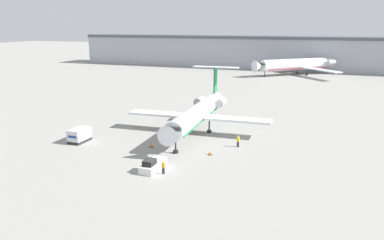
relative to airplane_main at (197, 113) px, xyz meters
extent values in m
plane|color=gray|center=(0.82, -18.26, -3.53)|extent=(600.00, 600.00, 0.00)
cube|color=#9EA3AD|center=(0.82, 101.74, 2.62)|extent=(180.00, 16.00, 12.30)
cube|color=#4C515B|center=(0.82, 101.74, 9.37)|extent=(180.00, 16.80, 1.20)
cylinder|color=silver|center=(0.05, -0.91, -0.03)|extent=(4.16, 22.23, 2.89)
cone|color=silver|center=(0.75, -13.10, -0.03)|extent=(3.02, 2.48, 2.89)
cube|color=black|center=(0.70, -12.18, 0.47)|extent=(2.49, 0.84, 0.44)
cone|color=silver|center=(-0.67, 11.71, -0.03)|extent=(2.78, 3.33, 2.60)
cube|color=#19723F|center=(0.05, -0.91, -0.97)|extent=(3.74, 20.01, 0.20)
cube|color=silver|center=(6.94, 0.59, -0.68)|extent=(11.18, 3.51, 0.36)
cube|color=silver|center=(-6.96, -0.21, -0.68)|extent=(11.18, 3.51, 0.36)
cylinder|color=#ADADB7|center=(1.64, 8.48, 0.33)|extent=(1.69, 3.07, 1.52)
cylinder|color=#ADADB7|center=(-2.61, 8.23, 0.33)|extent=(1.69, 3.07, 1.52)
cube|color=#19723F|center=(-0.71, 12.34, 3.93)|extent=(0.37, 2.21, 5.03)
cube|color=silver|center=(-0.71, 12.34, 6.44)|extent=(9.13, 2.32, 0.20)
cylinder|color=black|center=(0.63, -10.95, -2.50)|extent=(0.24, 0.24, 2.05)
cylinder|color=black|center=(0.63, -10.95, -3.33)|extent=(0.80, 0.80, 0.40)
cylinder|color=black|center=(-1.92, 0.68, -2.50)|extent=(0.24, 0.24, 2.05)
cylinder|color=black|center=(-1.92, 0.68, -3.33)|extent=(0.80, 0.80, 0.40)
cylinder|color=black|center=(1.83, 0.90, -2.50)|extent=(0.24, 0.24, 2.05)
cylinder|color=black|center=(1.83, 0.90, -3.33)|extent=(0.80, 0.80, 0.40)
cube|color=silver|center=(0.40, -17.67, -3.05)|extent=(1.81, 4.77, 0.95)
cube|color=black|center=(0.40, -18.72, -2.23)|extent=(1.26, 1.72, 0.70)
cube|color=black|center=(0.40, -15.38, -3.20)|extent=(1.62, 0.30, 0.57)
cube|color=#232326|center=(-15.76, -11.40, -3.30)|extent=(2.16, 3.55, 0.45)
cube|color=silver|center=(-15.76, -11.40, -2.22)|extent=(2.16, 3.55, 1.72)
cube|color=navy|center=(-15.76, -13.19, -2.22)|extent=(1.51, 0.04, 0.36)
cube|color=#232838|center=(2.25, -18.61, -3.13)|extent=(0.32, 0.20, 0.79)
cube|color=orange|center=(2.25, -18.61, -2.42)|extent=(0.40, 0.24, 0.63)
sphere|color=tan|center=(2.25, -18.61, -1.99)|extent=(0.23, 0.23, 0.23)
cube|color=#232838|center=(8.38, -4.99, -3.10)|extent=(0.32, 0.20, 0.86)
cube|color=yellow|center=(8.38, -4.99, -2.32)|extent=(0.40, 0.24, 0.68)
sphere|color=tan|center=(8.38, -4.99, -1.85)|extent=(0.25, 0.25, 0.25)
cube|color=black|center=(-3.89, -9.80, -3.51)|extent=(0.64, 0.64, 0.04)
cone|color=orange|center=(-3.89, -9.80, -3.12)|extent=(0.46, 0.46, 0.74)
cube|color=black|center=(5.53, -9.88, -3.51)|extent=(0.59, 0.59, 0.04)
cone|color=orange|center=(5.53, -9.88, -3.20)|extent=(0.42, 0.42, 0.57)
cylinder|color=silver|center=(8.50, 84.55, 0.37)|extent=(24.96, 23.80, 4.13)
cone|color=silver|center=(-3.77, 73.03, 0.37)|extent=(5.24, 5.28, 4.13)
cube|color=black|center=(-2.80, 73.93, 1.09)|extent=(2.92, 3.04, 0.44)
cone|color=silver|center=(21.23, 96.51, 0.37)|extent=(5.86, 5.82, 3.72)
cube|color=maroon|center=(8.50, 84.55, -0.98)|extent=(22.47, 21.42, 0.20)
cube|color=silver|center=(16.86, 77.87, -0.56)|extent=(14.01, 14.62, 0.36)
cube|color=silver|center=(2.36, 93.32, -0.56)|extent=(14.01, 14.62, 0.36)
cylinder|color=#ADADB7|center=(19.83, 91.12, 0.88)|extent=(3.56, 3.51, 2.00)
cylinder|color=#ADADB7|center=(15.77, 95.45, 0.88)|extent=(3.56, 3.51, 2.00)
cube|color=maroon|center=(21.89, 97.13, 4.93)|extent=(1.77, 1.68, 5.00)
cube|color=silver|center=(21.89, 97.13, 7.43)|extent=(7.47, 7.79, 0.20)
cylinder|color=black|center=(-1.83, 74.84, -2.61)|extent=(0.24, 0.24, 1.83)
cylinder|color=black|center=(-1.83, 74.84, -3.33)|extent=(0.80, 0.80, 0.40)
cylinder|color=black|center=(8.21, 87.96, -2.61)|extent=(0.24, 0.24, 1.83)
cylinder|color=black|center=(8.21, 87.96, -3.33)|extent=(0.80, 0.80, 0.40)
cylinder|color=black|center=(11.89, 84.05, -2.61)|extent=(0.24, 0.24, 1.83)
cylinder|color=black|center=(11.89, 84.05, -3.33)|extent=(0.80, 0.80, 0.40)
camera|label=1|loc=(21.06, -58.09, 14.58)|focal=35.00mm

